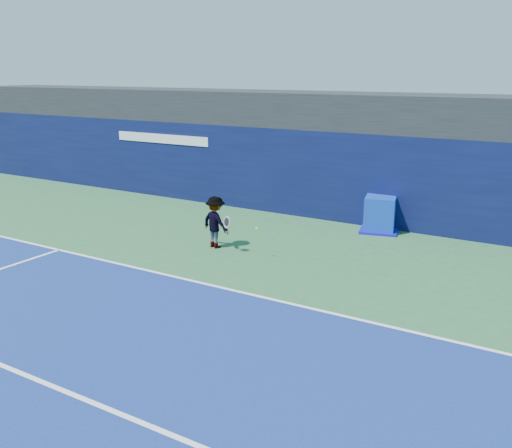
% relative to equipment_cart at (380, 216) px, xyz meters
% --- Properties ---
extents(ground, '(80.00, 80.00, 0.00)m').
position_rel_equipment_cart_xyz_m(ground, '(-2.14, -9.65, -0.51)').
color(ground, '#2B6037').
rests_on(ground, ground).
extents(baseline, '(24.00, 0.10, 0.01)m').
position_rel_equipment_cart_xyz_m(baseline, '(-2.14, -6.65, -0.50)').
color(baseline, white).
rests_on(baseline, ground).
extents(service_line, '(24.00, 0.10, 0.01)m').
position_rel_equipment_cart_xyz_m(service_line, '(-2.14, -11.65, -0.50)').
color(service_line, white).
rests_on(service_line, ground).
extents(stadium_band, '(36.00, 3.00, 1.20)m').
position_rel_equipment_cart_xyz_m(stadium_band, '(-2.14, 1.85, 3.09)').
color(stadium_band, black).
rests_on(stadium_band, back_wall_assembly).
extents(back_wall_assembly, '(36.00, 1.03, 3.00)m').
position_rel_equipment_cart_xyz_m(back_wall_assembly, '(-2.14, 0.85, 0.99)').
color(back_wall_assembly, '#0A1039').
rests_on(back_wall_assembly, ground).
extents(equipment_cart, '(1.41, 1.41, 1.12)m').
position_rel_equipment_cart_xyz_m(equipment_cart, '(0.00, 0.00, 0.00)').
color(equipment_cart, '#0C30B0').
rests_on(equipment_cart, ground).
extents(tennis_player, '(1.26, 0.77, 1.50)m').
position_rel_equipment_cart_xyz_m(tennis_player, '(-3.47, -4.09, 0.24)').
color(tennis_player, silver).
rests_on(tennis_player, ground).
extents(tennis_ball, '(0.07, 0.07, 0.07)m').
position_rel_equipment_cart_xyz_m(tennis_ball, '(-1.92, -4.37, 0.34)').
color(tennis_ball, '#D5E719').
rests_on(tennis_ball, ground).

